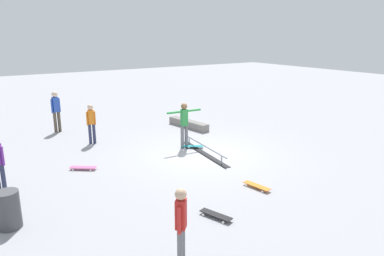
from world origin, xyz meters
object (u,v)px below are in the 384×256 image
at_px(skater_main, 184,122).
at_px(skate_ledge, 188,124).
at_px(trash_bin, 8,210).
at_px(loose_skateboard_black, 216,215).
at_px(grind_rail, 204,150).
at_px(skateboard_main, 192,146).
at_px(bystander_red_shirt, 181,223).
at_px(loose_skateboard_orange, 257,186).
at_px(bystander_blue_shirt, 56,109).
at_px(loose_skateboard_pink, 83,167).
at_px(bystander_orange_shirt, 91,122).

bearing_deg(skater_main, skate_ledge, -121.75).
bearing_deg(trash_bin, loose_skateboard_black, -117.81).
relative_size(grind_rail, skate_ledge, 1.36).
height_order(grind_rail, skate_ledge, skate_ledge).
relative_size(skate_ledge, skateboard_main, 2.93).
xyz_separation_m(skateboard_main, trash_bin, (-2.46, 6.28, 0.34)).
height_order(bystander_red_shirt, loose_skateboard_orange, bystander_red_shirt).
bearing_deg(skateboard_main, trash_bin, -124.80).
bearing_deg(bystander_red_shirt, loose_skateboard_black, -12.11).
distance_m(skate_ledge, loose_skateboard_orange, 6.73).
bearing_deg(skateboard_main, loose_skateboard_orange, -62.67).
distance_m(loose_skateboard_orange, loose_skateboard_black, 2.00).
height_order(bystander_blue_shirt, loose_skateboard_pink, bystander_blue_shirt).
bearing_deg(trash_bin, grind_rail, -74.75).
xyz_separation_m(grind_rail, loose_skateboard_orange, (-3.13, 0.45, -0.06)).
xyz_separation_m(skater_main, loose_skateboard_pink, (-0.14, 3.76, -0.90)).
height_order(bystander_orange_shirt, loose_skateboard_orange, bystander_orange_shirt).
xyz_separation_m(skate_ledge, skateboard_main, (-2.57, 1.48, -0.09)).
height_order(bystander_blue_shirt, loose_skateboard_orange, bystander_blue_shirt).
relative_size(skate_ledge, bystander_orange_shirt, 1.50).
bearing_deg(grind_rail, bystander_orange_shirt, 47.58).
bearing_deg(loose_skateboard_pink, loose_skateboard_orange, 168.43).
bearing_deg(bystander_blue_shirt, skater_main, 114.29).
distance_m(skateboard_main, bystander_red_shirt, 6.85).
relative_size(bystander_orange_shirt, trash_bin, 1.83).
bearing_deg(bystander_blue_shirt, grind_rail, 111.28).
distance_m(skateboard_main, trash_bin, 6.76).
bearing_deg(trash_bin, skate_ledge, -57.03).
xyz_separation_m(grind_rail, bystander_red_shirt, (-4.85, 3.88, 0.71)).
bearing_deg(grind_rail, skateboard_main, 7.11).
bearing_deg(skate_ledge, skateboard_main, 150.08).
distance_m(bystander_blue_shirt, bystander_red_shirt, 10.58).
relative_size(bystander_blue_shirt, loose_skateboard_black, 2.12).
bearing_deg(loose_skateboard_black, bystander_orange_shirt, 165.82).
xyz_separation_m(grind_rail, skater_main, (0.94, 0.22, 0.83)).
bearing_deg(skate_ledge, bystander_blue_shirt, 64.49).
relative_size(loose_skateboard_pink, trash_bin, 0.92).
relative_size(loose_skateboard_black, loose_skateboard_pink, 1.08).
distance_m(bystander_red_shirt, loose_skateboard_black, 2.03).
distance_m(bystander_orange_shirt, loose_skateboard_black, 7.15).
bearing_deg(loose_skateboard_pink, skater_main, -141.34).
distance_m(bystander_orange_shirt, bystander_red_shirt, 8.19).
xyz_separation_m(grind_rail, bystander_orange_shirt, (3.28, 2.88, 0.72)).
relative_size(grind_rail, trash_bin, 3.71).
height_order(loose_skateboard_orange, trash_bin, trash_bin).
distance_m(bystander_orange_shirt, trash_bin, 6.07).
height_order(skater_main, skateboard_main, skater_main).
xyz_separation_m(skater_main, bystander_orange_shirt, (2.34, 2.65, -0.11)).
distance_m(skate_ledge, bystander_red_shirt, 9.79).
height_order(skateboard_main, bystander_blue_shirt, bystander_blue_shirt).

